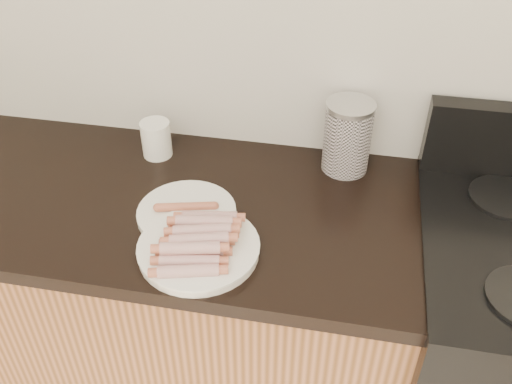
% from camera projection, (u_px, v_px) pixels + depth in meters
% --- Properties ---
extents(wall_back, '(4.00, 0.04, 2.60)m').
position_uv_depth(wall_back, '(282.00, 10.00, 1.42)').
color(wall_back, silver).
rests_on(wall_back, ground).
extents(cabinet_base, '(2.20, 0.59, 0.86)m').
position_uv_depth(cabinet_base, '(43.00, 297.00, 1.82)').
color(cabinet_base, '#A96742').
rests_on(cabinet_base, floor).
extents(counter_slab, '(2.20, 0.62, 0.04)m').
position_uv_depth(counter_slab, '(5.00, 186.00, 1.54)').
color(counter_slab, black).
rests_on(counter_slab, cabinet_base).
extents(burner_far_left, '(0.18, 0.18, 0.01)m').
position_uv_depth(burner_far_left, '(505.00, 197.00, 1.45)').
color(burner_far_left, black).
rests_on(burner_far_left, stove).
extents(main_plate, '(0.37, 0.37, 0.02)m').
position_uv_depth(main_plate, '(199.00, 250.00, 1.31)').
color(main_plate, white).
rests_on(main_plate, counter_slab).
extents(side_plate, '(0.32, 0.32, 0.02)m').
position_uv_depth(side_plate, '(187.00, 213.00, 1.41)').
color(side_plate, white).
rests_on(side_plate, counter_slab).
extents(hotdog_pile, '(0.13, 0.23, 0.05)m').
position_uv_depth(hotdog_pile, '(198.00, 239.00, 1.29)').
color(hotdog_pile, '#A32026').
rests_on(hotdog_pile, main_plate).
extents(plain_sausages, '(0.14, 0.05, 0.02)m').
position_uv_depth(plain_sausages, '(186.00, 207.00, 1.40)').
color(plain_sausages, tan).
rests_on(plain_sausages, side_plate).
extents(canister, '(0.13, 0.13, 0.20)m').
position_uv_depth(canister, '(348.00, 137.00, 1.51)').
color(canister, white).
rests_on(canister, counter_slab).
extents(mug, '(0.10, 0.10, 0.10)m').
position_uv_depth(mug, '(156.00, 139.00, 1.59)').
color(mug, white).
rests_on(mug, counter_slab).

